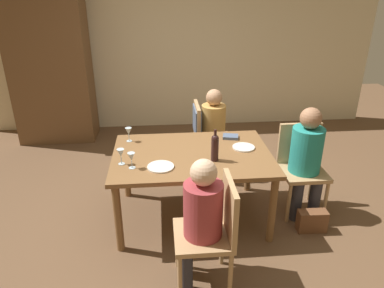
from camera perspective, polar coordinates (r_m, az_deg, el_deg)
ground_plane at (r=3.83m, az=-0.00°, el=-11.30°), size 10.00×10.00×0.00m
rear_room_partition at (r=5.91m, az=-2.48°, el=15.64°), size 6.40×0.12×2.70m
armoire_cabinet at (r=5.73m, az=-21.52°, el=11.18°), size 1.18×0.62×2.18m
dining_table at (r=3.50m, az=-0.00°, el=-2.72°), size 1.53×1.06×0.72m
chair_near at (r=2.80m, az=3.55°, el=-13.06°), size 0.44×0.44×0.92m
chair_far_right at (r=4.37m, az=1.80°, el=2.24°), size 0.46×0.44×0.92m
chair_right_end at (r=3.89m, az=16.94°, el=-2.75°), size 0.44×0.44×0.92m
person_woman_host at (r=2.72m, az=1.22°, el=-11.37°), size 0.34×0.29×1.11m
person_man_bearded at (r=4.37m, az=3.75°, el=2.85°), size 0.33×0.29×1.10m
person_man_guest at (r=3.74m, az=17.79°, el=-1.74°), size 0.31×0.36×1.15m
wine_bottle_tall_green at (r=3.28m, az=3.67°, el=-0.44°), size 0.07×0.07×0.31m
wine_glass_near_left at (r=3.19m, az=-9.62°, el=-2.10°), size 0.07×0.07×0.15m
wine_glass_centre at (r=3.28m, az=-11.27°, el=-1.49°), size 0.07×0.07×0.15m
wine_glass_near_right at (r=3.75m, az=-10.06°, el=1.94°), size 0.07×0.07×0.15m
dinner_plate_host at (r=3.22m, az=-5.01°, el=-3.62°), size 0.24×0.24×0.01m
dinner_plate_guest_left at (r=3.61m, az=8.20°, el=-0.51°), size 0.22×0.22×0.01m
folded_napkin at (r=3.83m, az=6.15°, el=1.17°), size 0.18×0.15×0.03m
handbag at (r=3.76m, az=18.54°, el=-11.53°), size 0.28×0.13×0.22m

